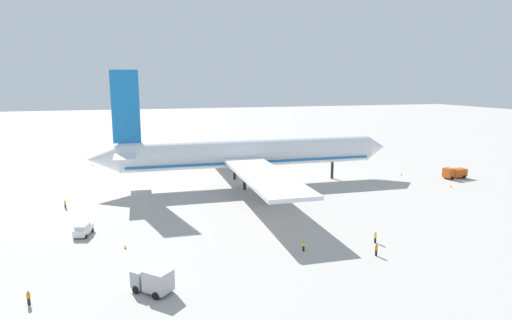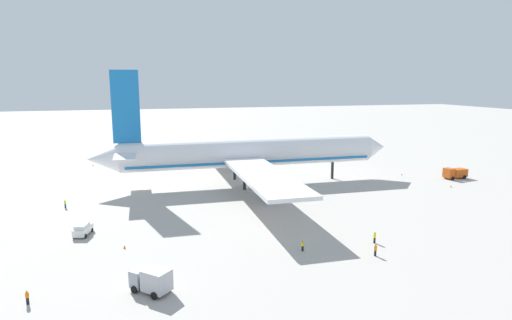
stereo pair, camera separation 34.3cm
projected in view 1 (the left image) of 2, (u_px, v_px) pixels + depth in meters
name	position (u px, v px, depth m)	size (l,w,h in m)	color
ground_plane	(252.00, 184.00, 104.81)	(600.00, 600.00, 0.00)	#ADA8A0
airliner	(246.00, 153.00, 103.07)	(73.30, 78.75, 27.07)	white
service_truck_0	(153.00, 280.00, 50.51)	(5.10, 5.11, 2.95)	#999EA5
service_truck_1	(455.00, 173.00, 110.20)	(6.35, 3.15, 2.80)	#BF4C14
service_van	(83.00, 229.00, 69.44)	(2.96, 4.68, 1.97)	white
ground_worker_0	(303.00, 246.00, 63.05)	(0.52, 0.52, 1.60)	black
ground_worker_1	(29.00, 298.00, 47.83)	(0.46, 0.46, 1.68)	black
ground_worker_2	(376.00, 250.00, 61.30)	(0.47, 0.47, 1.75)	black
ground_worker_4	(65.00, 204.00, 84.30)	(0.40, 0.40, 1.70)	navy
ground_worker_5	(375.00, 237.00, 66.18)	(0.53, 0.53, 1.77)	black
traffic_cone_0	(92.00, 165.00, 126.41)	(0.36, 0.36, 0.55)	orange
traffic_cone_1	(125.00, 247.00, 64.03)	(0.36, 0.36, 0.55)	orange
traffic_cone_2	(354.00, 154.00, 145.64)	(0.36, 0.36, 0.55)	orange
traffic_cone_3	(451.00, 186.00, 101.24)	(0.36, 0.36, 0.55)	orange
traffic_cone_4	(401.00, 174.00, 114.27)	(0.36, 0.36, 0.55)	orange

